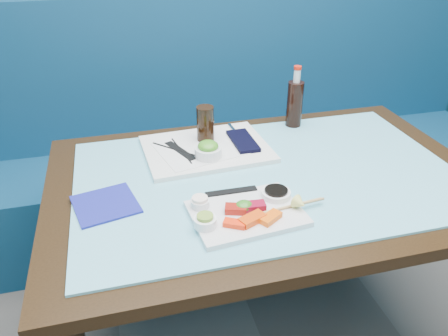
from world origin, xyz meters
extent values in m
cube|color=navy|center=(0.00, 2.22, 0.23)|extent=(3.00, 0.55, 0.45)
cube|color=navy|center=(0.00, 2.44, 0.70)|extent=(3.00, 0.12, 0.95)
cube|color=black|center=(0.00, 1.45, 0.73)|extent=(1.40, 0.90, 0.04)
cylinder|color=black|center=(-0.62, 1.82, 0.35)|extent=(0.06, 0.06, 0.71)
cylinder|color=black|center=(0.62, 1.82, 0.35)|extent=(0.06, 0.06, 0.71)
cube|color=#68BCD1|center=(0.00, 1.45, 0.75)|extent=(1.22, 0.76, 0.01)
cube|color=silver|center=(-0.14, 1.25, 0.77)|extent=(0.32, 0.24, 0.02)
cube|color=#FF2D0A|center=(-0.19, 1.20, 0.78)|extent=(0.07, 0.05, 0.01)
cube|color=#E44009|center=(-0.14, 1.20, 0.78)|extent=(0.08, 0.06, 0.02)
cube|color=#FF5D0A|center=(-0.09, 1.20, 0.78)|extent=(0.07, 0.06, 0.02)
cube|color=maroon|center=(-0.17, 1.26, 0.78)|extent=(0.07, 0.05, 0.02)
cube|color=maroon|center=(-0.11, 1.26, 0.78)|extent=(0.06, 0.04, 0.02)
ellipsoid|color=#2F751B|center=(-0.14, 1.26, 0.79)|extent=(0.06, 0.05, 0.03)
cylinder|color=white|center=(-0.26, 1.22, 0.79)|extent=(0.08, 0.08, 0.03)
cylinder|color=olive|center=(-0.26, 1.22, 0.80)|extent=(0.05, 0.05, 0.01)
cylinder|color=white|center=(-0.26, 1.31, 0.78)|extent=(0.06, 0.06, 0.02)
cylinder|color=#FFE3D1|center=(-0.26, 1.31, 0.80)|extent=(0.06, 0.06, 0.01)
cylinder|color=white|center=(-0.03, 1.30, 0.78)|extent=(0.11, 0.11, 0.02)
cylinder|color=black|center=(-0.03, 1.30, 0.79)|extent=(0.07, 0.07, 0.01)
cone|color=#E3E56C|center=(0.01, 1.22, 0.79)|extent=(0.05, 0.05, 0.04)
cube|color=black|center=(-0.15, 1.36, 0.78)|extent=(0.16, 0.03, 0.00)
cylinder|color=tan|center=(-0.03, 1.24, 0.78)|extent=(0.23, 0.04, 0.01)
cylinder|color=#997648|center=(-0.02, 1.24, 0.78)|extent=(0.22, 0.03, 0.01)
cube|color=silver|center=(-0.16, 1.66, 0.77)|extent=(0.45, 0.35, 0.02)
cube|color=silver|center=(-0.16, 1.66, 0.78)|extent=(0.38, 0.31, 0.00)
cylinder|color=white|center=(-0.17, 1.58, 0.79)|extent=(0.09, 0.09, 0.04)
ellipsoid|color=#418C20|center=(-0.17, 1.58, 0.82)|extent=(0.08, 0.08, 0.04)
cylinder|color=black|center=(-0.15, 1.71, 0.84)|extent=(0.07, 0.07, 0.13)
cube|color=black|center=(-0.02, 1.66, 0.78)|extent=(0.08, 0.18, 0.01)
cylinder|color=silver|center=(-0.03, 1.76, 0.78)|extent=(0.02, 0.10, 0.01)
cylinder|color=black|center=(-0.26, 1.65, 0.78)|extent=(0.16, 0.17, 0.01)
cylinder|color=black|center=(-0.25, 1.65, 0.78)|extent=(0.04, 0.20, 0.01)
cube|color=black|center=(-0.25, 1.65, 0.78)|extent=(0.09, 0.16, 0.00)
cylinder|color=black|center=(0.23, 1.79, 0.85)|extent=(0.08, 0.08, 0.18)
cylinder|color=silver|center=(0.23, 1.79, 0.96)|extent=(0.03, 0.03, 0.05)
cylinder|color=red|center=(0.23, 1.79, 0.99)|extent=(0.04, 0.04, 0.01)
cube|color=navy|center=(-0.51, 1.40, 0.76)|extent=(0.21, 0.21, 0.01)
camera|label=1|loc=(-0.45, 0.31, 1.48)|focal=35.00mm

